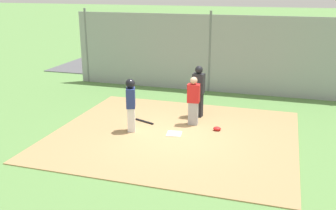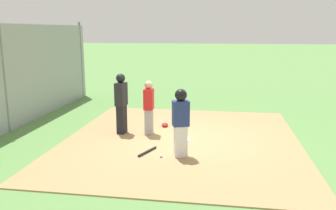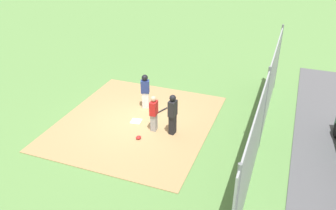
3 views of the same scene
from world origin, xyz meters
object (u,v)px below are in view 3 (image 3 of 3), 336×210
Objects in this scene: baseball at (156,107)px; home_plate at (136,121)px; catcher at (154,113)px; umpire at (173,114)px; baseball_bat at (161,111)px; catcher_mask at (139,137)px; runner at (145,89)px.

home_plate is at bearing 167.95° from baseball.
catcher is 21.24× the size of baseball.
baseball reaches higher than home_plate.
home_plate is at bearing -2.75° from umpire.
baseball_bat reaches higher than home_plate.
catcher reaches higher than catcher_mask.
baseball_bat is at bearing -0.88° from catcher_mask.
home_plate is at bearing 171.89° from baseball_bat.
runner reaches higher than baseball_bat.
catcher reaches higher than baseball_bat.
home_plate is 1.83× the size of catcher_mask.
home_plate is 0.58× the size of baseball_bat.
runner is at bearing 104.46° from baseball_bat.
home_plate is 0.25× the size of umpire.
umpire is at bearing -122.55° from baseball_bat.
umpire is 2.51m from baseball.
catcher reaches higher than home_plate.
umpire is 1.07× the size of runner.
baseball reaches higher than baseball_bat.
home_plate is at bearing -13.88° from runner.
umpire is 1.68m from catcher_mask.
home_plate is 0.28× the size of catcher.
umpire is at bearing -52.51° from catcher_mask.
catcher_mask is 2.70m from baseball.
baseball_bat is 0.47m from baseball.
runner is at bearing 5.56° from home_plate.
runner is 2.19× the size of baseball_bat.
baseball is at bearing 78.05° from baseball_bat.
baseball_bat is 10.20× the size of baseball.
baseball_bat is at bearing -47.29° from umpire.
umpire is 23.83× the size of baseball.
home_plate is 1.37m from catcher_mask.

